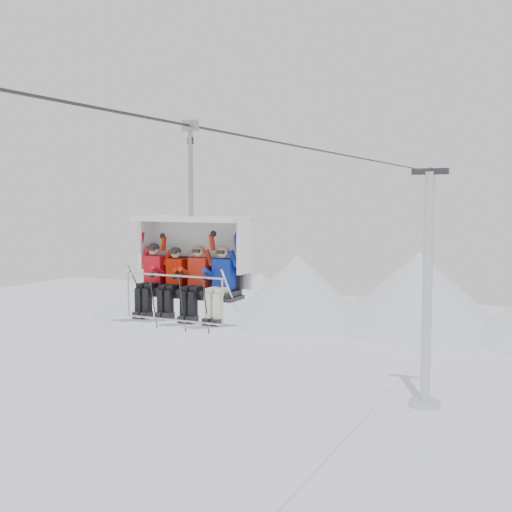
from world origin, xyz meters
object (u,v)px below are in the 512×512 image
at_px(chairlift_carrier, 195,254).
at_px(skier_center_left, 174,279).
at_px(skier_center_right, 197,279).
at_px(skier_far_right, 221,281).
at_px(lift_tower_right, 427,306).
at_px(skier_far_left, 152,276).

bearing_deg(chairlift_carrier, skier_center_left, -135.67).
height_order(skier_center_right, skier_far_right, same).
relative_size(lift_tower_right, skier_far_right, 7.99).
xyz_separation_m(lift_tower_right, chairlift_carrier, (0.00, -24.91, 4.90)).
bearing_deg(skier_far_right, lift_tower_right, 91.80).
distance_m(chairlift_carrier, skier_center_right, 0.60).
bearing_deg(skier_far_right, skier_center_left, -179.59).
bearing_deg(skier_center_left, lift_tower_right, 89.28).
relative_size(skier_far_left, skier_center_left, 1.00).
relative_size(skier_far_left, skier_center_right, 1.00).
distance_m(lift_tower_right, skier_center_right, 25.60).
height_order(skier_far_left, skier_far_right, same).
bearing_deg(lift_tower_right, skier_center_right, -89.47).
bearing_deg(skier_far_left, skier_center_right, 0.00).
bearing_deg(chairlift_carrier, lift_tower_right, 90.00).
xyz_separation_m(chairlift_carrier, skier_center_left, (-0.32, -0.31, -0.49)).
relative_size(lift_tower_right, chairlift_carrier, 3.38).
relative_size(chairlift_carrier, skier_center_right, 2.36).
xyz_separation_m(chairlift_carrier, skier_center_right, (0.23, -0.30, -0.47)).
bearing_deg(chairlift_carrier, skier_far_right, -20.94).
xyz_separation_m(skier_center_right, skier_far_right, (0.56, 0.00, 0.00)).
bearing_deg(skier_far_left, skier_center_left, -0.84).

